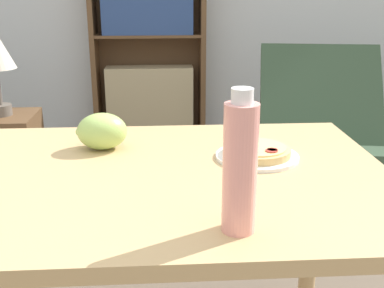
{
  "coord_description": "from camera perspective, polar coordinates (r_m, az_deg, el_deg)",
  "views": [
    {
      "loc": [
        0.06,
        -1.11,
        1.22
      ],
      "look_at": [
        0.14,
        0.06,
        0.83
      ],
      "focal_mm": 45.0,
      "sensor_mm": 36.0,
      "label": 1
    }
  ],
  "objects": [
    {
      "name": "dining_table",
      "position": [
        1.26,
        -6.14,
        -7.71
      ],
      "size": [
        1.28,
        0.84,
        0.77
      ],
      "color": "tan",
      "rests_on": "ground_plane"
    },
    {
      "name": "pizza_on_plate",
      "position": [
        1.32,
        7.74,
        -1.05
      ],
      "size": [
        0.23,
        0.23,
        0.04
      ],
      "color": "white",
      "rests_on": "dining_table"
    },
    {
      "name": "grape_bunch",
      "position": [
        1.39,
        -10.64,
        1.49
      ],
      "size": [
        0.15,
        0.11,
        0.11
      ],
      "color": "#A8CC66",
      "rests_on": "dining_table"
    },
    {
      "name": "drink_bottle",
      "position": [
        0.89,
        5.71,
        -2.68
      ],
      "size": [
        0.07,
        0.07,
        0.28
      ],
      "color": "pink",
      "rests_on": "dining_table"
    },
    {
      "name": "lounge_chair_far",
      "position": [
        2.83,
        15.1,
        -1.46
      ],
      "size": [
        0.79,
        0.86,
        0.88
      ],
      "rotation": [
        0.0,
        0.0,
        -0.16
      ],
      "color": "slate",
      "rests_on": "ground_plane"
    },
    {
      "name": "bookshelf",
      "position": [
        3.6,
        -5.18,
        11.5
      ],
      "size": [
        0.82,
        0.26,
        1.73
      ],
      "color": "brown",
      "rests_on": "ground_plane"
    },
    {
      "name": "side_table",
      "position": [
        2.82,
        -20.95,
        -2.28
      ],
      "size": [
        0.34,
        0.34,
        0.56
      ],
      "color": "brown",
      "rests_on": "ground_plane"
    }
  ]
}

